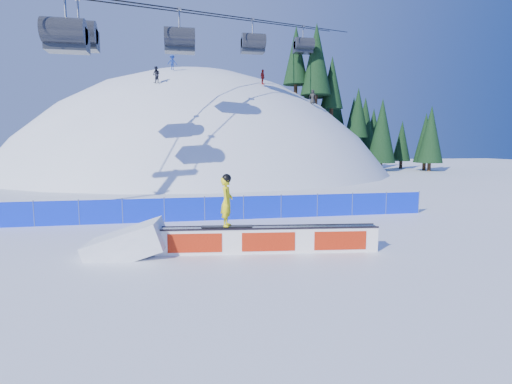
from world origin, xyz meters
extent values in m
plane|color=white|center=(0.00, 0.00, 0.00)|extent=(160.00, 160.00, 0.00)
sphere|color=white|center=(0.00, 42.00, -18.00)|extent=(64.00, 64.00, 64.00)
cylinder|color=#362115|center=(14.79, 41.02, 10.96)|extent=(0.50, 0.50, 1.40)
cone|color=black|center=(14.79, 41.02, 16.37)|extent=(4.23, 4.23, 9.61)
cylinder|color=#362115|center=(14.55, 45.08, 10.93)|extent=(0.50, 0.50, 1.40)
cone|color=black|center=(14.55, 45.08, 16.18)|extent=(4.09, 4.09, 9.29)
cylinder|color=#362115|center=(16.57, 44.83, 9.83)|extent=(0.50, 0.50, 1.40)
cone|color=black|center=(16.57, 44.83, 13.65)|extent=(2.84, 2.84, 6.45)
cylinder|color=#362115|center=(19.38, 37.33, 7.63)|extent=(0.50, 0.50, 1.40)
cone|color=black|center=(19.38, 37.33, 11.35)|extent=(2.75, 2.75, 6.25)
cylinder|color=#362115|center=(19.89, 37.91, 7.33)|extent=(0.50, 0.50, 1.40)
cone|color=black|center=(19.89, 37.91, 12.77)|extent=(4.26, 4.26, 9.68)
cylinder|color=#362115|center=(21.91, 36.89, 5.35)|extent=(0.50, 0.50, 1.40)
cone|color=black|center=(21.91, 36.89, 10.72)|extent=(4.20, 4.20, 9.54)
cylinder|color=#362115|center=(25.09, 37.14, 1.86)|extent=(0.50, 0.50, 1.40)
cone|color=black|center=(25.09, 37.14, 6.33)|extent=(3.40, 3.40, 7.74)
cylinder|color=#362115|center=(25.22, 36.90, 1.63)|extent=(0.50, 0.50, 1.40)
cone|color=black|center=(25.22, 36.90, 5.71)|extent=(3.07, 3.07, 6.97)
cylinder|color=#362115|center=(26.88, 41.82, 0.60)|extent=(0.50, 0.50, 1.40)
cone|color=black|center=(26.88, 41.82, 6.16)|extent=(4.36, 4.36, 9.91)
cylinder|color=#362115|center=(27.96, 44.90, 0.60)|extent=(0.50, 0.50, 1.40)
cone|color=black|center=(27.96, 44.90, 5.50)|extent=(3.79, 3.79, 8.60)
cylinder|color=#362115|center=(30.44, 45.20, 0.60)|extent=(0.50, 0.50, 1.40)
cone|color=black|center=(30.44, 45.20, 5.60)|extent=(3.87, 3.87, 8.79)
cylinder|color=#362115|center=(33.08, 36.29, 0.60)|extent=(0.50, 0.50, 1.40)
cone|color=black|center=(33.08, 36.29, 5.36)|extent=(3.66, 3.66, 8.31)
cylinder|color=#362115|center=(34.28, 36.48, 0.60)|extent=(0.50, 0.50, 1.40)
cone|color=black|center=(34.28, 36.48, 5.76)|extent=(4.01, 4.01, 9.12)
cube|color=#0826DF|center=(0.00, 4.50, 0.60)|extent=(22.00, 0.03, 1.20)
cylinder|color=#44527A|center=(-9.00, 4.50, 0.65)|extent=(0.05, 0.05, 1.30)
cylinder|color=#44527A|center=(-7.00, 4.50, 0.65)|extent=(0.05, 0.05, 1.30)
cylinder|color=#44527A|center=(-5.00, 4.50, 0.65)|extent=(0.05, 0.05, 1.30)
cylinder|color=#44527A|center=(-3.00, 4.50, 0.65)|extent=(0.05, 0.05, 1.30)
cylinder|color=#44527A|center=(-1.00, 4.50, 0.65)|extent=(0.05, 0.05, 1.30)
cylinder|color=#44527A|center=(1.00, 4.50, 0.65)|extent=(0.05, 0.05, 1.30)
cylinder|color=#44527A|center=(3.00, 4.50, 0.65)|extent=(0.05, 0.05, 1.30)
cylinder|color=#44527A|center=(5.00, 4.50, 0.65)|extent=(0.05, 0.05, 1.30)
cylinder|color=#44527A|center=(7.00, 4.50, 0.65)|extent=(0.05, 0.05, 1.30)
cylinder|color=#44527A|center=(9.00, 4.50, 0.65)|extent=(0.05, 0.05, 1.30)
cylinder|color=#44527A|center=(11.00, 4.50, 0.65)|extent=(0.05, 0.05, 1.30)
cylinder|color=#26282E|center=(-8.75, 10.55, 10.52)|extent=(2.40, 1.50, 1.50)
cylinder|color=#26282E|center=(-2.00, 17.93, 12.36)|extent=(2.40, 1.50, 1.50)
cylinder|color=#26282E|center=(5.50, 26.13, 14.40)|extent=(2.40, 1.50, 1.50)
cylinder|color=#26282E|center=(13.75, 35.15, 16.64)|extent=(2.40, 1.50, 1.50)
cube|color=white|center=(0.86, -1.95, 0.45)|extent=(7.95, 1.41, 0.89)
cube|color=#8E909B|center=(0.86, -1.95, 0.91)|extent=(7.87, 1.43, 0.04)
cube|color=black|center=(0.83, -2.21, 0.92)|extent=(7.89, 0.95, 0.06)
cube|color=black|center=(0.89, -1.69, 0.92)|extent=(7.89, 0.95, 0.06)
cube|color=red|center=(0.83, -2.21, 0.45)|extent=(7.50, 0.89, 0.67)
cube|color=red|center=(0.89, -1.69, 0.45)|extent=(7.50, 0.89, 0.67)
cube|color=black|center=(-0.59, -1.78, 0.97)|extent=(1.84, 0.53, 0.04)
imported|color=#FFF316|center=(-0.59, -1.78, 1.86)|extent=(0.59, 0.73, 1.75)
sphere|color=black|center=(-0.59, -1.78, 2.68)|extent=(0.33, 0.33, 0.33)
imported|color=black|center=(-4.37, 27.33, 10.93)|extent=(1.02, 1.00, 1.65)
imported|color=red|center=(7.13, 29.41, 11.37)|extent=(0.88, 1.03, 1.65)
imported|color=navy|center=(-2.81, 32.00, 13.09)|extent=(1.16, 0.79, 1.65)
imported|color=#242424|center=(13.27, 30.07, 9.39)|extent=(0.94, 0.78, 1.65)
camera|label=1|loc=(-2.16, -15.64, 3.88)|focal=28.00mm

